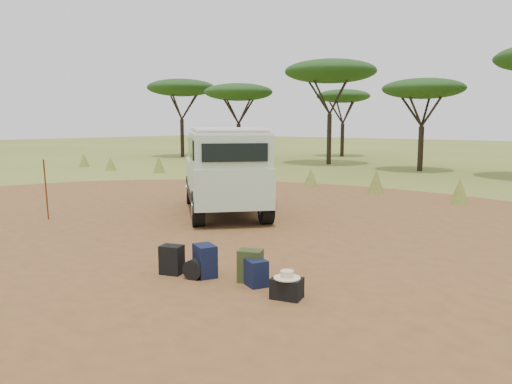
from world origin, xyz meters
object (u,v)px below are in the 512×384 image
Objects in this scene: duffel_navy at (256,273)px; backpack_navy at (205,261)px; safari_vehicle at (225,173)px; walking_staff at (46,190)px; backpack_black at (172,260)px; backpack_olive at (250,266)px; hard_case at (287,288)px.

backpack_navy is at bearing -144.55° from duffel_navy.
safari_vehicle is 2.98× the size of walking_staff.
backpack_black is at bearing -66.32° from walking_staff.
backpack_olive is at bearing 178.69° from duffel_navy.
safari_vehicle is at bearing -4.13° from walking_staff.
backpack_black is 0.94× the size of backpack_olive.
walking_staff is at bearing 151.23° from backpack_olive.
hard_case is at bearing 24.45° from backpack_navy.
backpack_olive is at bearing 43.41° from backpack_navy.
backpack_navy is 0.79m from backpack_olive.
backpack_navy is 1.03× the size of backpack_olive.
safari_vehicle reaches higher than backpack_navy.
hard_case is (2.17, 0.24, -0.09)m from backpack_black.
walking_staff reaches higher than duffel_navy.
backpack_black is at bearing -130.88° from backpack_navy.
walking_staff reaches higher than hard_case.
backpack_navy is at bearing -63.40° from walking_staff.
safari_vehicle is 6.98m from hard_case.
backpack_navy is at bearing -9.69° from safari_vehicle.
backpack_olive is at bearing -60.65° from walking_staff.
walking_staff reaches higher than backpack_navy.
backpack_navy reaches higher than backpack_black.
backpack_black is at bearing 171.54° from hard_case.
backpack_navy is (6.48, -0.81, -0.54)m from walking_staff.
walking_staff is 6.07m from backpack_black.
backpack_olive is 0.93m from hard_case.
walking_staff reaches higher than backpack_black.
backpack_black is (5.95, -1.05, -0.56)m from walking_staff.
safari_vehicle is 5.83m from backpack_navy.
hard_case is (1.64, 0.00, -0.12)m from backpack_navy.
hard_case is at bearing 0.90° from safari_vehicle.
hard_case is at bearing 12.06° from duffel_navy.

